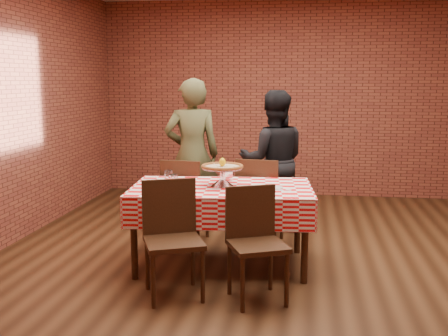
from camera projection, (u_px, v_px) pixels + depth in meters
The scene contains 19 objects.
ground at pixel (270, 257), 5.28m from camera, with size 6.00×6.00×0.00m, color black.
back_wall at pixel (285, 99), 7.97m from camera, with size 5.50×5.50×0.00m, color brown.
table at pixel (222, 226), 5.01m from camera, with size 1.64×0.98×0.75m, color #372011.
tablecloth at pixel (222, 201), 4.97m from camera, with size 1.67×1.02×0.28m, color red, non-canonical shape.
pizza_stand at pixel (222, 177), 4.95m from camera, with size 0.39×0.39×0.17m, color silver, non-canonical shape.
pizza at pixel (222, 167), 4.93m from camera, with size 0.39×0.39×0.03m, color beige.
lemon at pixel (222, 162), 4.92m from camera, with size 0.06×0.06×0.08m, color yellow.
water_glass_left at pixel (173, 181), 4.86m from camera, with size 0.08×0.08×0.13m, color white.
water_glass_right at pixel (169, 177), 5.08m from camera, with size 0.08×0.08×0.13m, color white.
side_plate at pixel (275, 188), 4.86m from camera, with size 0.16×0.16×0.01m, color white.
sweetener_packet_a at pixel (281, 190), 4.76m from camera, with size 0.05×0.04×0.01m, color white.
sweetener_packet_b at pixel (289, 190), 4.77m from camera, with size 0.05×0.04×0.01m, color white.
condiment_caddy at pixel (227, 174), 5.22m from camera, with size 0.09×0.07×0.13m, color silver.
chair_near_left at pixel (174, 241), 4.27m from camera, with size 0.45×0.45×0.93m, color #372011, non-canonical shape.
chair_near_right at pixel (258, 246), 4.18m from camera, with size 0.42×0.42×0.90m, color #372011, non-canonical shape.
chair_far_left at pixel (186, 200), 5.75m from camera, with size 0.43×0.43×0.91m, color #372011, non-canonical shape.
chair_far_right at pixel (261, 200), 5.70m from camera, with size 0.45×0.45×0.93m, color #372011, non-canonical shape.
diner_olive at pixel (192, 155), 6.19m from camera, with size 0.64×0.42×1.75m, color #464729.
diner_black at pixel (273, 161), 6.16m from camera, with size 0.79×0.61×1.62m, color black.
Camera 1 is at (0.32, -5.07, 1.74)m, focal length 42.91 mm.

